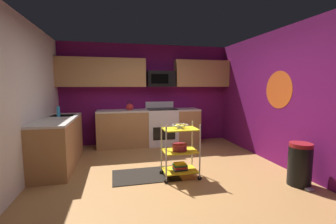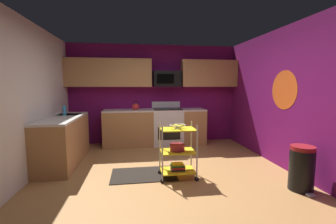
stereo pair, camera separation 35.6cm
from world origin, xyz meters
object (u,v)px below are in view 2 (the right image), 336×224
at_px(oven_range, 167,126).
at_px(dish_soap_bottle, 64,110).
at_px(microwave, 167,79).
at_px(mixing_bowl_large, 177,147).
at_px(kettle, 136,107).
at_px(fruit_bowl, 178,126).
at_px(book_stack, 178,167).
at_px(rolling_cart, 178,151).
at_px(trash_can, 302,168).

bearing_deg(oven_range, dish_soap_bottle, -158.17).
distance_m(microwave, dish_soap_bottle, 2.58).
height_order(mixing_bowl_large, kettle, kettle).
xyz_separation_m(fruit_bowl, kettle, (-0.68, 2.22, 0.12)).
distance_m(microwave, book_stack, 2.78).
xyz_separation_m(rolling_cart, kettle, (-0.68, 2.22, 0.54)).
bearing_deg(microwave, trash_can, -62.51).
bearing_deg(kettle, book_stack, -73.06).
distance_m(mixing_bowl_large, dish_soap_bottle, 2.55).
distance_m(microwave, trash_can, 3.68).
distance_m(rolling_cart, mixing_bowl_large, 0.07).
bearing_deg(microwave, fruit_bowl, -93.36).
distance_m(book_stack, trash_can, 1.86).
distance_m(oven_range, mixing_bowl_large, 2.23).
relative_size(oven_range, kettle, 4.17).
bearing_deg(rolling_cart, dish_soap_bottle, 148.29).
bearing_deg(trash_can, rolling_cart, 157.78).
relative_size(rolling_cart, book_stack, 3.91).
bearing_deg(oven_range, rolling_cart, -93.53).
height_order(book_stack, kettle, kettle).
distance_m(rolling_cart, book_stack, 0.27).
bearing_deg(book_stack, fruit_bowl, 153.43).
height_order(fruit_bowl, book_stack, fruit_bowl).
xyz_separation_m(fruit_bowl, mixing_bowl_large, (-0.01, -0.00, -0.36)).
relative_size(book_stack, dish_soap_bottle, 1.17).
relative_size(fruit_bowl, dish_soap_bottle, 1.36).
distance_m(fruit_bowl, dish_soap_bottle, 2.51).
bearing_deg(oven_range, kettle, -179.73).
height_order(oven_range, dish_soap_bottle, dish_soap_bottle).
bearing_deg(oven_range, mixing_bowl_large, -93.72).
relative_size(rolling_cart, mixing_bowl_large, 3.63).
relative_size(mixing_bowl_large, dish_soap_bottle, 1.26).
xyz_separation_m(rolling_cart, book_stack, (0.00, 0.00, -0.27)).
height_order(kettle, dish_soap_bottle, kettle).
bearing_deg(mixing_bowl_large, fruit_bowl, 0.00).
height_order(microwave, mixing_bowl_large, microwave).
bearing_deg(oven_range, trash_can, -61.68).
bearing_deg(dish_soap_bottle, rolling_cart, -31.71).
bearing_deg(mixing_bowl_large, microwave, 86.46).
bearing_deg(book_stack, oven_range, 86.47).
relative_size(kettle, trash_can, 0.40).
bearing_deg(rolling_cart, trash_can, -22.22).
height_order(oven_range, trash_can, oven_range).
bearing_deg(trash_can, book_stack, 157.78).
height_order(mixing_bowl_large, trash_can, trash_can).
relative_size(oven_range, dish_soap_bottle, 5.50).
height_order(microwave, trash_can, microwave).
height_order(fruit_bowl, kettle, kettle).
bearing_deg(mixing_bowl_large, dish_soap_bottle, 148.20).
distance_m(fruit_bowl, mixing_bowl_large, 0.36).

